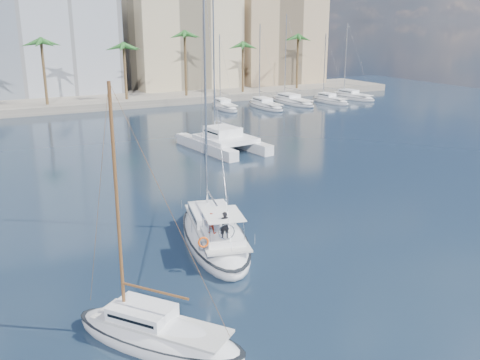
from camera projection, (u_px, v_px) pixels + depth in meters
ground at (257, 223)px, 37.60m from camera, size 160.00×160.00×0.00m
quay at (81, 102)px, 89.41m from camera, size 120.00×14.00×1.20m
building_beige at (182, 41)px, 104.05m from camera, size 20.00×14.00×20.00m
building_tan_right at (276, 44)px, 111.40m from camera, size 18.00×12.00×18.00m
palm_centre at (81, 44)px, 83.24m from camera, size 3.60×3.60×12.30m
palm_right at (269, 40)px, 98.15m from camera, size 3.60×3.60×12.30m
main_sloop at (215, 235)px, 34.09m from camera, size 6.31×12.21×17.32m
small_sloop at (157, 335)px, 23.44m from camera, size 7.23×8.29×12.09m
catamaran at (224, 139)px, 59.08m from camera, size 6.95×11.88×16.55m
seagull at (207, 204)px, 38.97m from camera, size 1.07×0.46×0.20m
moored_yacht_a at (224, 109)px, 86.42m from camera, size 3.37×9.52×11.90m
moored_yacht_b at (265, 108)px, 87.57m from camera, size 3.32×10.83×13.72m
moored_yacht_c at (292, 104)px, 92.13m from camera, size 3.98×12.33×15.54m
moored_yacht_d at (330, 103)px, 93.27m from camera, size 3.52×9.55×11.90m
moored_yacht_e at (352, 99)px, 97.83m from camera, size 4.61×11.11×13.72m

